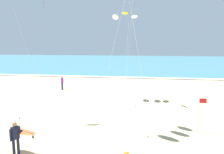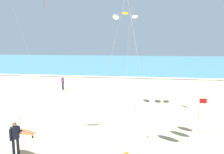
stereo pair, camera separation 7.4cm
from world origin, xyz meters
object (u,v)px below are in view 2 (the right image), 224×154
at_px(surfer_third, 18,134).
at_px(bystander_purple_top, 63,83).
at_px(lifeguard_flag, 200,111).
at_px(kite_arc_golden_low, 125,16).

relative_size(surfer_third, bystander_purple_top, 1.25).
bearing_deg(bystander_purple_top, surfer_third, -76.89).
distance_m(surfer_third, bystander_purple_top, 15.43).
height_order(bystander_purple_top, lifeguard_flag, lifeguard_flag).
relative_size(surfer_third, lifeguard_flag, 0.95).
distance_m(surfer_third, lifeguard_flag, 10.02).
relative_size(bystander_purple_top, lifeguard_flag, 0.76).
relative_size(kite_arc_golden_low, lifeguard_flag, 3.85).
bearing_deg(kite_arc_golden_low, bystander_purple_top, 159.35).
height_order(surfer_third, kite_arc_golden_low, kite_arc_golden_low).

